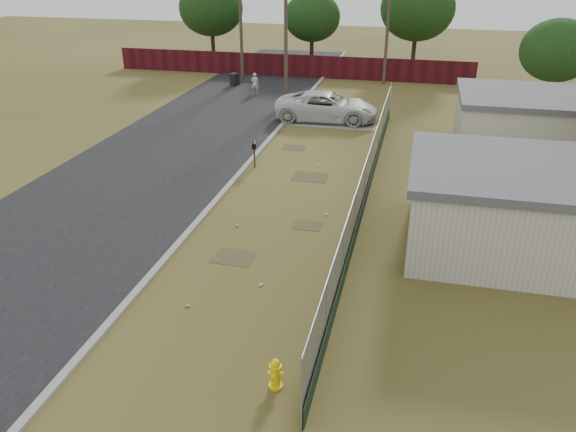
% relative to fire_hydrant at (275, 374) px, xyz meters
% --- Properties ---
extents(ground, '(120.00, 120.00, 0.00)m').
position_rel_fire_hydrant_xyz_m(ground, '(-2.21, 10.82, -0.40)').
color(ground, olive).
rests_on(ground, ground).
extents(street, '(15.10, 60.00, 0.12)m').
position_rel_fire_hydrant_xyz_m(street, '(-8.97, 18.87, -0.39)').
color(street, black).
rests_on(street, ground).
extents(chainlink_fence, '(0.10, 27.06, 2.02)m').
position_rel_fire_hydrant_xyz_m(chainlink_fence, '(0.91, 11.85, 0.40)').
color(chainlink_fence, '#93959B').
rests_on(chainlink_fence, ground).
extents(privacy_fence, '(30.00, 0.12, 1.80)m').
position_rel_fire_hydrant_xyz_m(privacy_fence, '(-8.21, 35.82, 0.50)').
color(privacy_fence, '#460F15').
rests_on(privacy_fence, ground).
extents(utility_poles, '(12.60, 8.24, 9.00)m').
position_rel_fire_hydrant_xyz_m(utility_poles, '(-5.88, 31.49, 4.29)').
color(utility_poles, brown).
rests_on(utility_poles, ground).
extents(houses, '(9.30, 17.24, 3.10)m').
position_rel_fire_hydrant_xyz_m(houses, '(7.49, 13.95, 1.16)').
color(houses, beige).
rests_on(houses, ground).
extents(horizon_trees, '(33.32, 31.94, 7.78)m').
position_rel_fire_hydrant_xyz_m(horizon_trees, '(-1.37, 34.38, 4.23)').
color(horizon_trees, '#352418').
rests_on(horizon_trees, ground).
extents(fire_hydrant, '(0.39, 0.40, 0.86)m').
position_rel_fire_hydrant_xyz_m(fire_hydrant, '(0.00, 0.00, 0.00)').
color(fire_hydrant, yellow).
rests_on(fire_hydrant, ground).
extents(mailbox, '(0.31, 0.56, 1.27)m').
position_rel_fire_hydrant_xyz_m(mailbox, '(-4.81, 14.51, 0.60)').
color(mailbox, brown).
rests_on(mailbox, ground).
extents(pickup_truck, '(6.38, 3.16, 1.74)m').
position_rel_fire_hydrant_xyz_m(pickup_truck, '(-2.82, 23.48, 0.47)').
color(pickup_truck, silver).
rests_on(pickup_truck, ground).
extents(pedestrian, '(0.58, 0.40, 1.55)m').
position_rel_fire_hydrant_xyz_m(pedestrian, '(-9.09, 29.10, 0.37)').
color(pedestrian, beige).
rests_on(pedestrian, ground).
extents(trash_bin, '(0.79, 0.84, 0.92)m').
position_rel_fire_hydrant_xyz_m(trash_bin, '(-11.47, 31.59, 0.07)').
color(trash_bin, black).
rests_on(trash_bin, ground).
extents(scattered_litter, '(3.29, 12.77, 0.07)m').
position_rel_fire_hydrant_xyz_m(scattered_litter, '(-2.18, 8.05, -0.36)').
color(scattered_litter, white).
rests_on(scattered_litter, ground).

